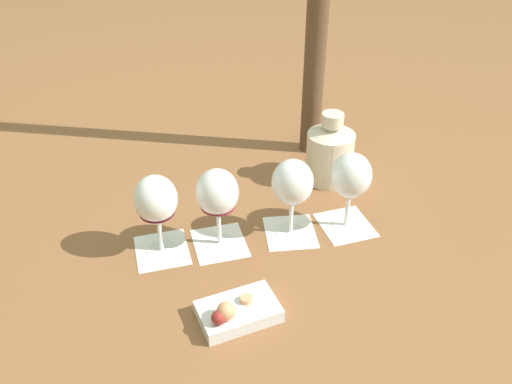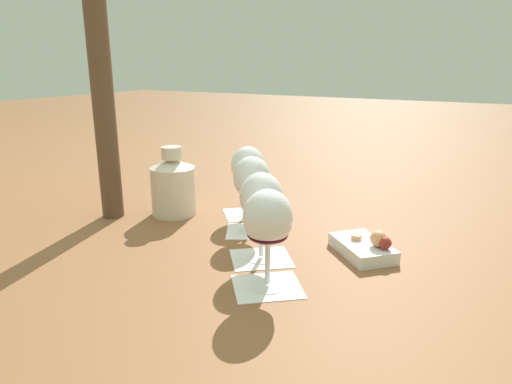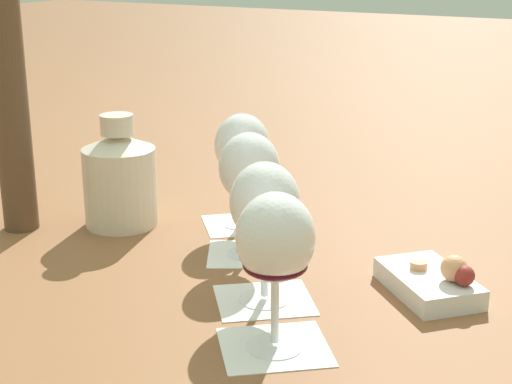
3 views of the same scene
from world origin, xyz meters
TOP-DOWN VIEW (x-y plane):
  - ground_plane at (0.00, 0.00)m, footprint 8.00×8.00m
  - tasting_card_0 at (-0.12, 0.16)m, footprint 0.16×0.16m
  - tasting_card_1 at (-0.05, 0.06)m, footprint 0.15×0.15m
  - tasting_card_2 at (0.05, -0.06)m, footprint 0.16×0.16m
  - tasting_card_3 at (0.11, -0.16)m, footprint 0.16×0.16m
  - wine_glass_0 at (-0.12, 0.16)m, footprint 0.08×0.08m
  - wine_glass_1 at (-0.05, 0.06)m, footprint 0.08×0.08m
  - wine_glass_2 at (0.05, -0.06)m, footprint 0.08×0.08m
  - wine_glass_3 at (0.11, -0.16)m, footprint 0.08×0.08m
  - ceramic_vase at (-0.28, 0.07)m, footprint 0.11×0.11m
  - snack_dish at (0.22, 0.06)m, footprint 0.16×0.16m

SIDE VIEW (x-z plane):
  - ground_plane at x=0.00m, z-range 0.00..0.00m
  - tasting_card_0 at x=-0.12m, z-range 0.00..0.00m
  - tasting_card_1 at x=-0.05m, z-range 0.00..0.00m
  - tasting_card_2 at x=0.05m, z-range 0.00..0.00m
  - tasting_card_3 at x=0.11m, z-range 0.00..0.00m
  - snack_dish at x=0.22m, z-range -0.01..0.05m
  - ceramic_vase at x=-0.28m, z-range -0.01..0.16m
  - wine_glass_1 at x=-0.05m, z-range 0.03..0.21m
  - wine_glass_0 at x=-0.12m, z-range 0.03..0.21m
  - wine_glass_3 at x=0.11m, z-range 0.03..0.21m
  - wine_glass_2 at x=0.05m, z-range 0.03..0.21m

